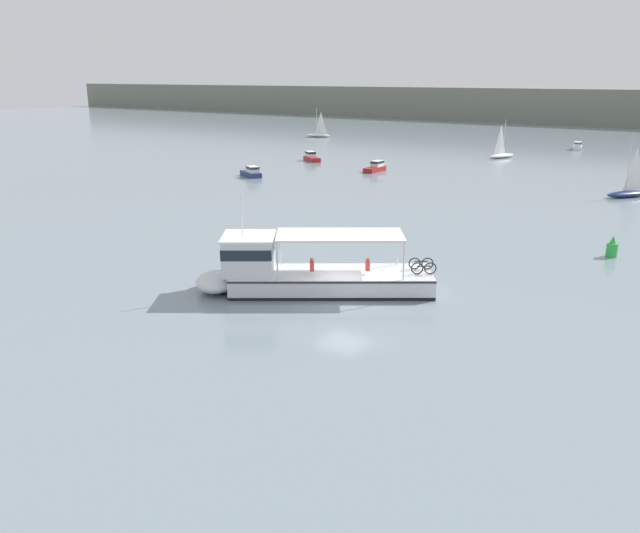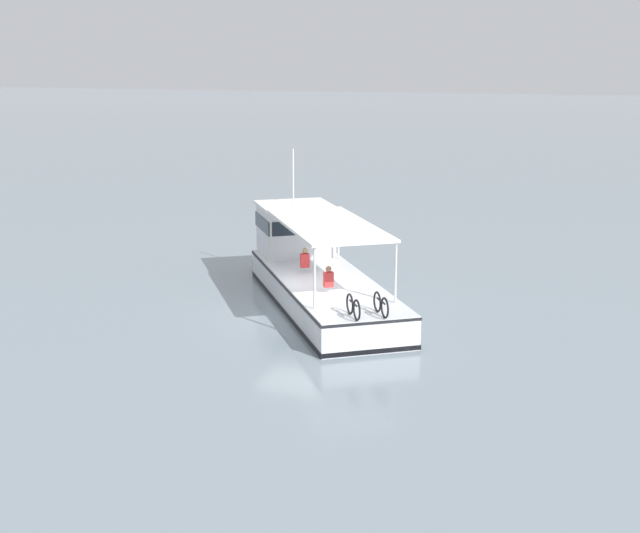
# 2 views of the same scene
# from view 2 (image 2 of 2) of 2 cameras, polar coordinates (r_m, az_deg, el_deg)

# --- Properties ---
(ground_plane) EXTENTS (400.00, 400.00, 0.00)m
(ground_plane) POSITION_cam_2_polar(r_m,az_deg,el_deg) (30.80, -1.58, -3.19)
(ground_plane) COLOR gray
(ferry_main) EXTENTS (12.20, 9.79, 5.32)m
(ferry_main) POSITION_cam_2_polar(r_m,az_deg,el_deg) (32.94, -0.46, -0.25)
(ferry_main) COLOR silver
(ferry_main) RESTS_ON ground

